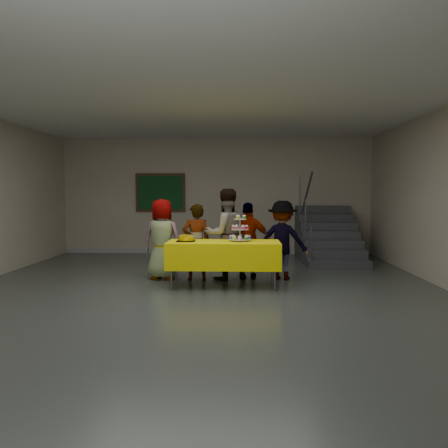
{
  "coord_description": "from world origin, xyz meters",
  "views": [
    {
      "loc": [
        0.63,
        -6.37,
        1.57
      ],
      "look_at": [
        0.35,
        1.1,
        1.05
      ],
      "focal_mm": 35.0,
      "sensor_mm": 36.0,
      "label": 1
    }
  ],
  "objects_px": {
    "schoolchild_b": "(196,242)",
    "schoolchild_e": "(282,240)",
    "schoolchild_c": "(226,234)",
    "bear_cake": "(186,238)",
    "staircase": "(326,239)",
    "schoolchild_d": "(249,241)",
    "noticeboard": "(160,192)",
    "bake_table": "(224,254)",
    "schoolchild_a": "(162,239)",
    "cupcake_stand": "(240,231)"
  },
  "relations": [
    {
      "from": "schoolchild_a",
      "to": "schoolchild_b",
      "type": "bearing_deg",
      "value": -174.68
    },
    {
      "from": "schoolchild_c",
      "to": "schoolchild_e",
      "type": "xyz_separation_m",
      "value": [
        1.03,
        0.06,
        -0.11
      ]
    },
    {
      "from": "staircase",
      "to": "schoolchild_b",
      "type": "bearing_deg",
      "value": -137.13
    },
    {
      "from": "schoolchild_b",
      "to": "noticeboard",
      "type": "xyz_separation_m",
      "value": [
        -1.29,
        3.49,
        0.91
      ]
    },
    {
      "from": "schoolchild_b",
      "to": "schoolchild_e",
      "type": "bearing_deg",
      "value": 175.26
    },
    {
      "from": "cupcake_stand",
      "to": "schoolchild_c",
      "type": "bearing_deg",
      "value": 115.11
    },
    {
      "from": "bear_cake",
      "to": "staircase",
      "type": "height_order",
      "value": "staircase"
    },
    {
      "from": "schoolchild_b",
      "to": "staircase",
      "type": "xyz_separation_m",
      "value": [
        2.86,
        2.66,
        -0.21
      ]
    },
    {
      "from": "schoolchild_e",
      "to": "schoolchild_d",
      "type": "bearing_deg",
      "value": 14.28
    },
    {
      "from": "schoolchild_c",
      "to": "noticeboard",
      "type": "bearing_deg",
      "value": -83.59
    },
    {
      "from": "schoolchild_d",
      "to": "cupcake_stand",
      "type": "bearing_deg",
      "value": 78.68
    },
    {
      "from": "schoolchild_c",
      "to": "schoolchild_e",
      "type": "bearing_deg",
      "value": 161.99
    },
    {
      "from": "cupcake_stand",
      "to": "schoolchild_e",
      "type": "bearing_deg",
      "value": 38.39
    },
    {
      "from": "schoolchild_e",
      "to": "schoolchild_c",
      "type": "bearing_deg",
      "value": 18.43
    },
    {
      "from": "cupcake_stand",
      "to": "schoolchild_b",
      "type": "distance_m",
      "value": 0.97
    },
    {
      "from": "cupcake_stand",
      "to": "staircase",
      "type": "distance_m",
      "value": 3.8
    },
    {
      "from": "bear_cake",
      "to": "schoolchild_d",
      "type": "distance_m",
      "value": 1.28
    },
    {
      "from": "schoolchild_e",
      "to": "staircase",
      "type": "relative_size",
      "value": 0.6
    },
    {
      "from": "schoolchild_b",
      "to": "noticeboard",
      "type": "distance_m",
      "value": 3.83
    },
    {
      "from": "bear_cake",
      "to": "schoolchild_d",
      "type": "height_order",
      "value": "schoolchild_d"
    },
    {
      "from": "schoolchild_e",
      "to": "bear_cake",
      "type": "bearing_deg",
      "value": 37.45
    },
    {
      "from": "schoolchild_a",
      "to": "staircase",
      "type": "bearing_deg",
      "value": -132.32
    },
    {
      "from": "schoolchild_a",
      "to": "schoolchild_b",
      "type": "height_order",
      "value": "schoolchild_a"
    },
    {
      "from": "schoolchild_e",
      "to": "noticeboard",
      "type": "bearing_deg",
      "value": -34.86
    },
    {
      "from": "cupcake_stand",
      "to": "schoolchild_c",
      "type": "distance_m",
      "value": 0.62
    },
    {
      "from": "schoolchild_a",
      "to": "noticeboard",
      "type": "relative_size",
      "value": 1.14
    },
    {
      "from": "bake_table",
      "to": "schoolchild_e",
      "type": "height_order",
      "value": "schoolchild_e"
    },
    {
      "from": "cupcake_stand",
      "to": "schoolchild_e",
      "type": "distance_m",
      "value": 1.01
    },
    {
      "from": "schoolchild_b",
      "to": "staircase",
      "type": "distance_m",
      "value": 3.91
    },
    {
      "from": "schoolchild_b",
      "to": "bear_cake",
      "type": "bearing_deg",
      "value": 70.22
    },
    {
      "from": "staircase",
      "to": "schoolchild_e",
      "type": "bearing_deg",
      "value": -117.02
    },
    {
      "from": "bake_table",
      "to": "schoolchild_c",
      "type": "xyz_separation_m",
      "value": [
        0.02,
        0.63,
        0.28
      ]
    },
    {
      "from": "schoolchild_e",
      "to": "schoolchild_b",
      "type": "bearing_deg",
      "value": 19.18
    },
    {
      "from": "bear_cake",
      "to": "noticeboard",
      "type": "relative_size",
      "value": 0.28
    },
    {
      "from": "bake_table",
      "to": "schoolchild_b",
      "type": "relative_size",
      "value": 1.35
    },
    {
      "from": "bear_cake",
      "to": "bake_table",
      "type": "bearing_deg",
      "value": 0.32
    },
    {
      "from": "schoolchild_c",
      "to": "noticeboard",
      "type": "relative_size",
      "value": 1.28
    },
    {
      "from": "bake_table",
      "to": "schoolchild_e",
      "type": "bearing_deg",
      "value": 33.38
    },
    {
      "from": "schoolchild_d",
      "to": "schoolchild_e",
      "type": "xyz_separation_m",
      "value": [
        0.62,
        -0.01,
        0.02
      ]
    },
    {
      "from": "staircase",
      "to": "bear_cake",
      "type": "bearing_deg",
      "value": -132.58
    },
    {
      "from": "cupcake_stand",
      "to": "schoolchild_c",
      "type": "height_order",
      "value": "schoolchild_c"
    },
    {
      "from": "staircase",
      "to": "noticeboard",
      "type": "xyz_separation_m",
      "value": [
        -4.15,
        0.84,
        1.11
      ]
    },
    {
      "from": "schoolchild_b",
      "to": "schoolchild_c",
      "type": "bearing_deg",
      "value": 176.7
    },
    {
      "from": "bear_cake",
      "to": "staircase",
      "type": "xyz_separation_m",
      "value": [
        2.97,
        3.24,
        -0.34
      ]
    },
    {
      "from": "schoolchild_e",
      "to": "staircase",
      "type": "bearing_deg",
      "value": -102.08
    },
    {
      "from": "bake_table",
      "to": "schoolchild_a",
      "type": "distance_m",
      "value": 1.33
    },
    {
      "from": "schoolchild_c",
      "to": "schoolchild_a",
      "type": "bearing_deg",
      "value": -22.06
    },
    {
      "from": "schoolchild_d",
      "to": "staircase",
      "type": "xyz_separation_m",
      "value": [
        1.91,
        2.53,
        -0.22
      ]
    },
    {
      "from": "bear_cake",
      "to": "schoolchild_d",
      "type": "xyz_separation_m",
      "value": [
        1.06,
        0.7,
        -0.12
      ]
    },
    {
      "from": "cupcake_stand",
      "to": "schoolchild_d",
      "type": "height_order",
      "value": "schoolchild_d"
    }
  ]
}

